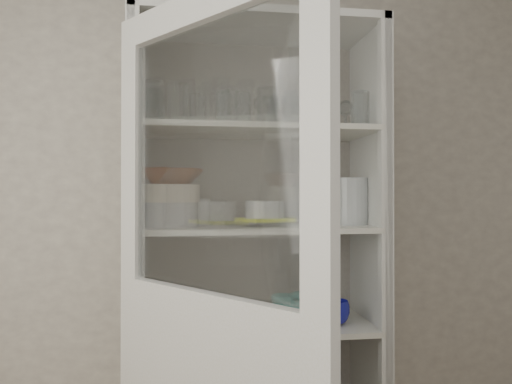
# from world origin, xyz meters

# --- Properties ---
(wall_back) EXTENTS (3.60, 0.02, 2.60)m
(wall_back) POSITION_xyz_m (0.00, 1.50, 1.30)
(wall_back) COLOR gray
(wall_back) RESTS_ON ground
(pantry_cabinet) EXTENTS (1.00, 0.45, 2.10)m
(pantry_cabinet) POSITION_xyz_m (0.20, 1.34, 0.94)
(pantry_cabinet) COLOR beige
(pantry_cabinet) RESTS_ON floor
(cupboard_door) EXTENTS (0.58, 0.73, 2.00)m
(cupboard_door) POSITION_xyz_m (-0.02, 0.70, 0.87)
(cupboard_door) COLOR beige
(cupboard_door) RESTS_ON floor
(tumbler_0) EXTENTS (0.10, 0.10, 0.15)m
(tumbler_0) POSITION_xyz_m (-0.21, 1.13, 1.74)
(tumbler_0) COLOR silver
(tumbler_0) RESTS_ON shelf_glass
(tumbler_1) EXTENTS (0.08, 0.08, 0.15)m
(tumbler_1) POSITION_xyz_m (-0.12, 1.15, 1.74)
(tumbler_1) COLOR silver
(tumbler_1) RESTS_ON shelf_glass
(tumbler_2) EXTENTS (0.07, 0.07, 0.12)m
(tumbler_2) POSITION_xyz_m (0.13, 1.13, 1.72)
(tumbler_2) COLOR silver
(tumbler_2) RESTS_ON shelf_glass
(tumbler_3) EXTENTS (0.06, 0.06, 0.12)m
(tumbler_3) POSITION_xyz_m (0.06, 1.14, 1.72)
(tumbler_3) COLOR silver
(tumbler_3) RESTS_ON shelf_glass
(tumbler_4) EXTENTS (0.09, 0.09, 0.13)m
(tumbler_4) POSITION_xyz_m (0.45, 1.11, 1.73)
(tumbler_4) COLOR silver
(tumbler_4) RESTS_ON shelf_glass
(tumbler_5) EXTENTS (0.07, 0.07, 0.14)m
(tumbler_5) POSITION_xyz_m (0.33, 1.16, 1.73)
(tumbler_5) COLOR silver
(tumbler_5) RESTS_ON shelf_glass
(tumbler_6) EXTENTS (0.09, 0.09, 0.14)m
(tumbler_6) POSITION_xyz_m (0.61, 1.16, 1.73)
(tumbler_6) COLOR silver
(tumbler_6) RESTS_ON shelf_glass
(tumbler_7) EXTENTS (0.08, 0.08, 0.15)m
(tumbler_7) POSITION_xyz_m (-0.21, 1.25, 1.74)
(tumbler_7) COLOR silver
(tumbler_7) RESTS_ON shelf_glass
(tumbler_8) EXTENTS (0.10, 0.10, 0.16)m
(tumbler_8) POSITION_xyz_m (0.09, 1.24, 1.74)
(tumbler_8) COLOR silver
(tumbler_8) RESTS_ON shelf_glass
(tumbler_9) EXTENTS (0.08, 0.08, 0.14)m
(tumbler_9) POSITION_xyz_m (-0.04, 1.28, 1.73)
(tumbler_9) COLOR silver
(tumbler_9) RESTS_ON shelf_glass
(tumbler_10) EXTENTS (0.08, 0.08, 0.14)m
(tumbler_10) POSITION_xyz_m (0.34, 1.25, 1.73)
(tumbler_10) COLOR silver
(tumbler_10) RESTS_ON shelf_glass
(tumbler_11) EXTENTS (0.06, 0.06, 0.13)m
(tumbler_11) POSITION_xyz_m (0.26, 1.25, 1.73)
(tumbler_11) COLOR silver
(tumbler_11) RESTS_ON shelf_glass
(goblet_0) EXTENTS (0.08, 0.08, 0.18)m
(goblet_0) POSITION_xyz_m (-0.21, 1.34, 1.75)
(goblet_0) COLOR silver
(goblet_0) RESTS_ON shelf_glass
(goblet_1) EXTENTS (0.08, 0.08, 0.17)m
(goblet_1) POSITION_xyz_m (0.24, 1.35, 1.75)
(goblet_1) COLOR silver
(goblet_1) RESTS_ON shelf_glass
(goblet_2) EXTENTS (0.08, 0.08, 0.19)m
(goblet_2) POSITION_xyz_m (0.30, 1.38, 1.75)
(goblet_2) COLOR silver
(goblet_2) RESTS_ON shelf_glass
(goblet_3) EXTENTS (0.07, 0.07, 0.16)m
(goblet_3) POSITION_xyz_m (0.61, 1.35, 1.74)
(goblet_3) COLOR silver
(goblet_3) RESTS_ON shelf_glass
(plate_stack_front) EXTENTS (0.21, 0.21, 0.10)m
(plate_stack_front) POSITION_xyz_m (-0.15, 1.24, 1.31)
(plate_stack_front) COLOR silver
(plate_stack_front) RESTS_ON shelf_plates
(plate_stack_back) EXTENTS (0.19, 0.19, 0.11)m
(plate_stack_back) POSITION_xyz_m (-0.08, 1.37, 1.32)
(plate_stack_back) COLOR silver
(plate_stack_back) RESTS_ON shelf_plates
(cream_bowl) EXTENTS (0.29, 0.29, 0.07)m
(cream_bowl) POSITION_xyz_m (-0.15, 1.24, 1.39)
(cream_bowl) COLOR #F2E4CB
(cream_bowl) RESTS_ON plate_stack_front
(terracotta_bowl) EXTENTS (0.28, 0.28, 0.06)m
(terracotta_bowl) POSITION_xyz_m (-0.15, 1.24, 1.46)
(terracotta_bowl) COLOR brown
(terracotta_bowl) RESTS_ON cream_bowl
(glass_platter) EXTENTS (0.35, 0.35, 0.02)m
(glass_platter) POSITION_xyz_m (0.24, 1.26, 1.27)
(glass_platter) COLOR silver
(glass_platter) RESTS_ON shelf_plates
(yellow_trivet) EXTENTS (0.24, 0.24, 0.01)m
(yellow_trivet) POSITION_xyz_m (0.24, 1.26, 1.29)
(yellow_trivet) COLOR #FAF835
(yellow_trivet) RESTS_ON glass_platter
(white_ramekin) EXTENTS (0.17, 0.17, 0.07)m
(white_ramekin) POSITION_xyz_m (0.24, 1.26, 1.33)
(white_ramekin) COLOR silver
(white_ramekin) RESTS_ON yellow_trivet
(grey_bowl_stack) EXTENTS (0.15, 0.15, 0.20)m
(grey_bowl_stack) POSITION_xyz_m (0.61, 1.28, 1.36)
(grey_bowl_stack) COLOR #B0B3B3
(grey_bowl_stack) RESTS_ON shelf_plates
(mug_blue) EXTENTS (0.16, 0.16, 0.10)m
(mug_blue) POSITION_xyz_m (0.51, 1.19, 0.91)
(mug_blue) COLOR navy
(mug_blue) RESTS_ON shelf_mugs
(mug_teal) EXTENTS (0.11, 0.11, 0.10)m
(mug_teal) POSITION_xyz_m (0.33, 1.33, 0.91)
(mug_teal) COLOR teal
(mug_teal) RESTS_ON shelf_mugs
(mug_white) EXTENTS (0.11, 0.11, 0.09)m
(mug_white) POSITION_xyz_m (0.42, 1.18, 0.90)
(mug_white) COLOR silver
(mug_white) RESTS_ON shelf_mugs
(teal_jar) EXTENTS (0.08, 0.08, 0.10)m
(teal_jar) POSITION_xyz_m (0.39, 1.31, 0.91)
(teal_jar) COLOR teal
(teal_jar) RESTS_ON shelf_mugs
(measuring_cups) EXTENTS (0.10, 0.10, 0.04)m
(measuring_cups) POSITION_xyz_m (-0.06, 1.18, 0.88)
(measuring_cups) COLOR silver
(measuring_cups) RESTS_ON shelf_mugs
(white_canister) EXTENTS (0.13, 0.13, 0.13)m
(white_canister) POSITION_xyz_m (-0.21, 1.31, 0.92)
(white_canister) COLOR silver
(white_canister) RESTS_ON shelf_mugs
(tumbler_12) EXTENTS (0.08, 0.08, 0.16)m
(tumbler_12) POSITION_xyz_m (0.23, 1.20, 1.74)
(tumbler_12) COLOR silver
(tumbler_12) RESTS_ON shelf_glass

